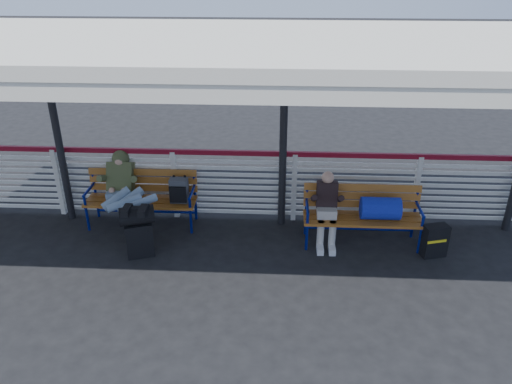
# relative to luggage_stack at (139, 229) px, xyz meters

# --- Properties ---
(ground) EXTENTS (60.00, 60.00, 0.00)m
(ground) POSITION_rel_luggage_stack_xyz_m (0.31, -0.67, -0.45)
(ground) COLOR black
(ground) RESTS_ON ground
(fence) EXTENTS (12.08, 0.08, 1.24)m
(fence) POSITION_rel_luggage_stack_xyz_m (0.31, 1.23, 0.21)
(fence) COLOR silver
(fence) RESTS_ON ground
(canopy) EXTENTS (12.60, 3.60, 3.16)m
(canopy) POSITION_rel_luggage_stack_xyz_m (0.31, 0.20, 2.59)
(canopy) COLOR silver
(canopy) RESTS_ON ground
(luggage_stack) EXTENTS (0.55, 0.42, 0.82)m
(luggage_stack) POSITION_rel_luggage_stack_xyz_m (0.00, 0.00, 0.00)
(luggage_stack) COLOR black
(luggage_stack) RESTS_ON ground
(bench_left) EXTENTS (1.80, 0.56, 0.92)m
(bench_left) POSITION_rel_luggage_stack_xyz_m (-0.05, 0.97, 0.13)
(bench_left) COLOR #B06922
(bench_left) RESTS_ON ground
(bench_right) EXTENTS (1.80, 0.56, 0.92)m
(bench_right) POSITION_rel_luggage_stack_xyz_m (3.47, 0.53, 0.15)
(bench_right) COLOR #B06922
(bench_right) RESTS_ON ground
(traveler_man) EXTENTS (0.94, 1.52, 0.77)m
(traveler_man) POSITION_rel_luggage_stack_xyz_m (-0.35, 0.62, 0.26)
(traveler_man) COLOR #8BA6BC
(traveler_man) RESTS_ON ground
(companion_person) EXTENTS (0.32, 0.66, 1.15)m
(companion_person) POSITION_rel_luggage_stack_xyz_m (2.80, 0.53, 0.15)
(companion_person) COLOR #B7B1A6
(companion_person) RESTS_ON ground
(suitcase_side) EXTENTS (0.40, 0.31, 0.50)m
(suitcase_side) POSITION_rel_luggage_stack_xyz_m (4.40, 0.23, -0.19)
(suitcase_side) COLOR black
(suitcase_side) RESTS_ON ground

